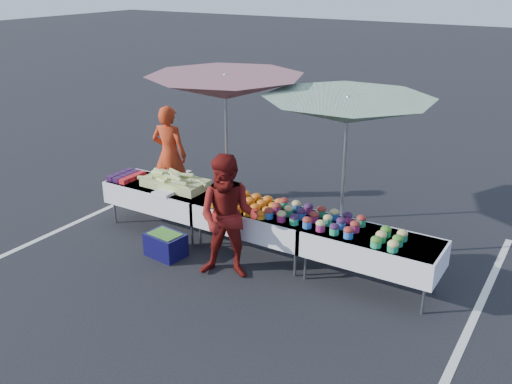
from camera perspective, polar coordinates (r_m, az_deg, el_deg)
The scene contains 17 objects.
ground at distance 8.70m, azimuth 0.00°, elevation -6.14°, with size 80.00×80.00×0.00m, color black.
stripe_left at distance 10.57m, azimuth -14.95°, elevation -1.71°, with size 0.10×5.00×0.00m, color silver.
stripe_right at distance 7.75m, azimuth 21.04°, elevation -11.49°, with size 0.10×5.00×0.00m, color silver.
table_left at distance 9.44m, azimuth -9.35°, elevation -0.26°, with size 1.86×0.81×0.75m.
table_center at distance 8.44m, azimuth 0.00°, elevation -2.63°, with size 1.86×0.81×0.75m.
table_right at distance 7.74m, azimuth 11.47°, elevation -5.43°, with size 1.86×0.81×0.75m.
berry_punnets at distance 9.78m, azimuth -12.81°, elevation 1.57°, with size 0.40×0.54×0.08m.
corn_pile at distance 9.23m, azimuth -8.12°, elevation 1.01°, with size 1.16×0.57×0.26m.
plastic_bags at distance 8.97m, azimuth -9.20°, elevation -0.10°, with size 0.30×0.25×0.05m, color white.
carrot_bowls at distance 8.42m, azimuth -0.90°, elevation -1.09°, with size 0.95×0.69×0.11m.
potato_cups at distance 7.93m, azimuth 5.86°, elevation -2.46°, with size 1.34×0.58×0.16m.
bean_baskets at distance 7.48m, azimuth 13.19°, elevation -4.54°, with size 0.36×0.50×0.15m.
vendor at distance 10.42m, azimuth -8.64°, elevation 3.72°, with size 0.66×0.43×1.80m, color red.
customer at distance 7.74m, azimuth -2.78°, elevation -2.57°, with size 0.86×0.67×1.77m, color maroon.
umbrella_left at distance 8.95m, azimuth -3.08°, elevation 10.29°, with size 2.65×2.65×2.54m.
umbrella_right at distance 7.92m, azimuth 9.13°, elevation 7.93°, with size 3.05×3.05×2.44m.
storage_bin at distance 8.66m, azimuth -9.02°, elevation -5.18°, with size 0.60×0.47×0.36m.
Camera 1 is at (4.04, -6.56, 4.03)m, focal length 40.00 mm.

